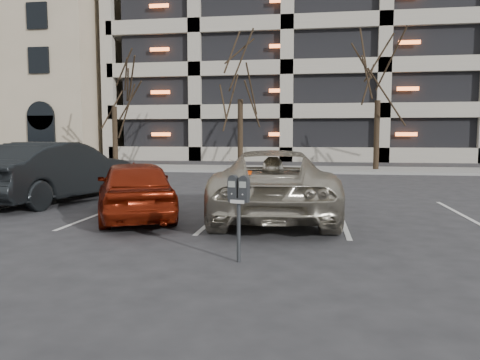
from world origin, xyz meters
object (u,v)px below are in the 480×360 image
tree_b (240,56)px  car_red (135,189)px  parking_meter (239,197)px  tree_c (379,56)px  car_dark (58,172)px  suv_silver (272,183)px  tree_a (113,68)px

tree_b → car_red: 15.68m
tree_b → parking_meter: 18.82m
tree_c → car_dark: bearing=-129.4°
suv_silver → parking_meter: bearing=82.2°
car_red → tree_a: bearing=-89.8°
parking_meter → car_red: (-2.82, 3.18, -0.29)m
tree_a → tree_b: size_ratio=0.92×
tree_b → car_red: size_ratio=2.11×
tree_c → suv_silver: bearing=-106.5°
tree_c → car_red: tree_c is taller
parking_meter → car_dark: (-5.93, 5.45, -0.13)m
car_red → car_dark: size_ratio=0.78×
tree_a → tree_c: (14.00, 0.00, 0.29)m
tree_a → car_red: size_ratio=1.93×
tree_b → parking_meter: bearing=-81.5°
car_dark → tree_a: bearing=-61.0°
tree_c → suv_silver: 15.45m
tree_c → car_red: (-7.15, -14.76, -5.09)m
suv_silver → car_red: suv_silver is taller
tree_b → suv_silver: tree_b is taller
tree_b → car_dark: tree_b is taller
tree_c → parking_meter: tree_c is taller
suv_silver → car_red: 3.08m
tree_a → car_dark: bearing=-73.3°
tree_b → car_red: (-0.15, -14.76, -5.30)m
tree_a → suv_silver: (9.85, -14.02, -4.71)m
parking_meter → suv_silver: 3.93m
tree_a → parking_meter: tree_a is taller
car_red → tree_b: bearing=-115.3°
tree_b → car_dark: size_ratio=1.64×
tree_c → tree_b: bearing=180.0°
tree_c → car_dark: (-10.26, -12.49, -4.93)m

